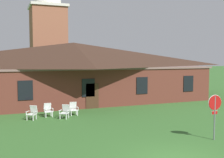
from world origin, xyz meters
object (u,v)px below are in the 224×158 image
object	(u,v)px
stop_sign	(215,108)
lawn_chair_by_porch	(32,112)
lawn_chair_middle	(73,108)
lawn_chair_left_end	(65,111)
lawn_chair_near_door	(48,110)

from	to	relation	value
stop_sign	lawn_chair_by_porch	size ratio (longest dim) A/B	2.45
stop_sign	lawn_chair_middle	bearing A→B (deg)	121.04
lawn_chair_middle	lawn_chair_left_end	bearing A→B (deg)	-132.82
stop_sign	lawn_chair_near_door	size ratio (longest dim) A/B	2.45
lawn_chair_middle	stop_sign	bearing A→B (deg)	-58.96
stop_sign	lawn_chair_middle	size ratio (longest dim) A/B	2.45
lawn_chair_left_end	lawn_chair_middle	bearing A→B (deg)	47.18
stop_sign	lawn_chair_left_end	xyz separation A→B (m)	(-6.10, 7.89, -1.15)
lawn_chair_middle	lawn_chair_near_door	bearing A→B (deg)	175.47
lawn_chair_by_porch	lawn_chair_near_door	bearing A→B (deg)	28.03
lawn_chair_by_porch	lawn_chair_left_end	size ratio (longest dim) A/B	1.00
lawn_chair_by_porch	lawn_chair_left_end	xyz separation A→B (m)	(2.16, -0.42, 0.00)
stop_sign	lawn_chair_by_porch	bearing A→B (deg)	134.83
stop_sign	lawn_chair_left_end	world-z (taller)	stop_sign
lawn_chair_left_end	lawn_chair_by_porch	bearing A→B (deg)	168.93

